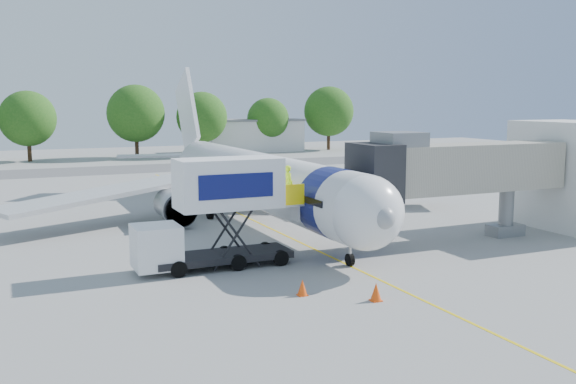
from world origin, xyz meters
name	(u,v)px	position (x,y,z in m)	size (l,w,h in m)	color
ground	(277,231)	(0.00, 0.00, 0.00)	(160.00, 160.00, 0.00)	gray
guidance_line	(277,231)	(0.00, 0.00, 0.01)	(0.15, 70.00, 0.01)	yellow
taxiway_strip	(143,169)	(0.00, 42.00, 0.00)	(120.00, 10.00, 0.01)	#59595B
aircraft	(253,179)	(0.00, 4.12, 2.95)	(34.17, 37.73, 11.35)	white
jet_bridge	(449,169)	(7.99, -7.00, 4.34)	(13.90, 3.20, 6.60)	#A8A290
catering_hiloader	(216,213)	(-6.26, -7.00, 2.76)	(8.50, 2.44, 5.50)	black
ground_tug	(367,297)	(-3.17, -16.46, 0.74)	(3.74, 2.25, 1.42)	white
safety_cone_a	(376,292)	(-1.86, -14.98, 0.37)	(0.49, 0.49, 0.78)	#FF4C0D
safety_cone_b	(302,288)	(-4.35, -13.04, 0.34)	(0.45, 0.45, 0.72)	#FF4C0D
outbuilding_right	(252,135)	(22.00, 62.00, 2.66)	(16.40, 7.40, 5.30)	silver
tree_c	(28,119)	(-12.37, 57.77, 5.88)	(7.61, 7.61, 9.70)	#382314
tree_d	(136,113)	(2.29, 57.63, 6.47)	(8.36, 8.36, 10.65)	#382314
tree_e	(202,117)	(11.79, 56.11, 5.86)	(7.58, 7.58, 9.66)	#382314
tree_f	(268,119)	(24.26, 60.41, 5.32)	(6.88, 6.88, 8.78)	#382314
tree_g	(329,111)	(35.13, 59.76, 6.51)	(8.41, 8.41, 10.72)	#382314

